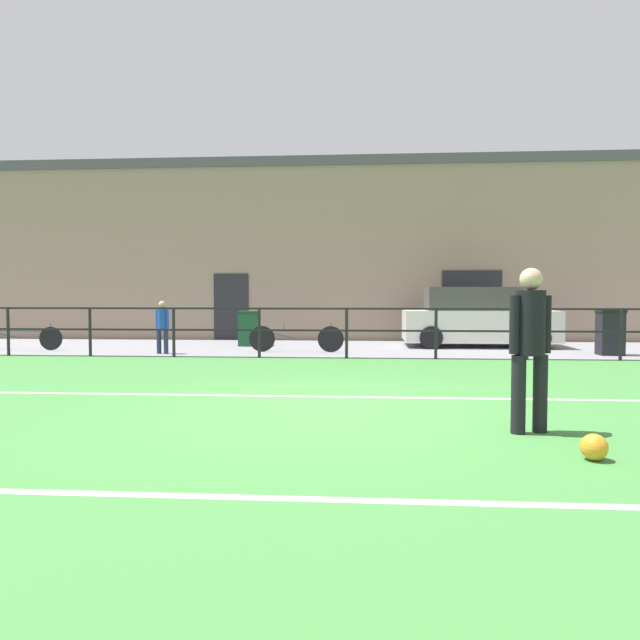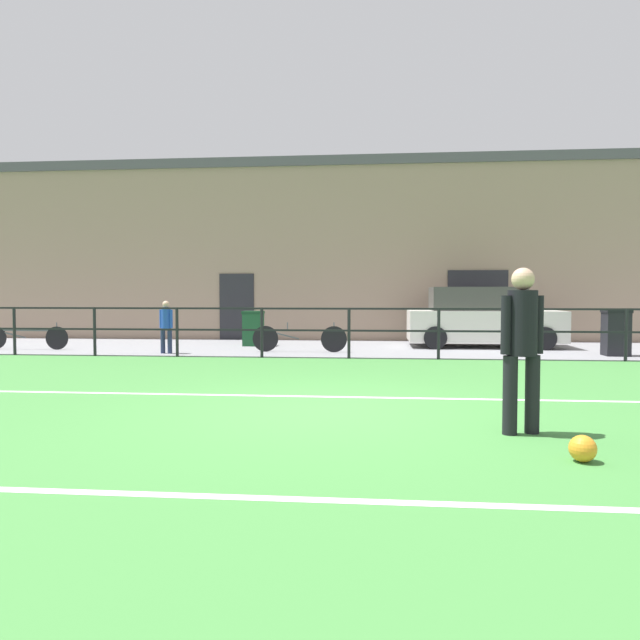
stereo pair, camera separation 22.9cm
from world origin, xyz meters
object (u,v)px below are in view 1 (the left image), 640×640
player_goalkeeper (530,340)px  trash_bin_0 (249,328)px  soccer_ball_match (594,447)px  spectator_child (162,324)px  bicycle_parked_0 (19,338)px  parked_car_red (476,319)px  trash_bin_1 (610,332)px  bicycle_parked_1 (296,338)px

player_goalkeeper → trash_bin_0: (-4.90, 9.85, -0.47)m
soccer_ball_match → trash_bin_0: 12.04m
spectator_child → bicycle_parked_0: size_ratio=0.56×
soccer_ball_match → parked_car_red: parked_car_red is taller
spectator_child → parked_car_red: (7.93, 2.58, 0.05)m
bicycle_parked_0 → trash_bin_0: (5.68, 1.60, 0.17)m
trash_bin_1 → player_goalkeeper: bearing=-116.8°
player_goalkeeper → trash_bin_1: (4.07, 8.04, -0.41)m
bicycle_parked_1 → trash_bin_0: size_ratio=2.44×
spectator_child → trash_bin_0: size_ratio=1.31×
parked_car_red → trash_bin_1: (2.71, -2.11, -0.22)m
spectator_child → player_goalkeeper: bearing=141.7°
parked_car_red → trash_bin_0: size_ratio=4.19×
parked_car_red → bicycle_parked_1: size_ratio=1.72×
trash_bin_0 → bicycle_parked_0: bearing=-164.2°
bicycle_parked_0 → trash_bin_0: 5.91m
soccer_ball_match → trash_bin_1: bearing=67.3°
trash_bin_0 → bicycle_parked_1: bearing=-47.0°
bicycle_parked_0 → parked_car_red: bearing=9.1°
soccer_ball_match → spectator_child: spectator_child is taller
bicycle_parked_0 → spectator_child: bearing=-9.5°
trash_bin_1 → trash_bin_0: bearing=168.6°
spectator_child → bicycle_parked_1: size_ratio=0.54×
trash_bin_1 → spectator_child: bearing=-177.5°
bicycle_parked_0 → trash_bin_0: trash_bin_0 is taller
soccer_ball_match → bicycle_parked_1: (-3.69, 9.25, 0.24)m
trash_bin_0 → trash_bin_1: size_ratio=0.89×
soccer_ball_match → spectator_child: (-6.85, 8.58, 0.63)m
player_goalkeeper → bicycle_parked_1: (-3.41, 8.25, -0.62)m
player_goalkeeper → trash_bin_1: player_goalkeeper is taller
trash_bin_0 → parked_car_red: bearing=2.8°
soccer_ball_match → bicycle_parked_0: bicycle_parked_0 is taller
player_goalkeeper → parked_car_red: bearing=-115.4°
soccer_ball_match → bicycle_parked_1: 9.97m
bicycle_parked_0 → trash_bin_1: (14.65, -0.20, 0.23)m
bicycle_parked_1 → trash_bin_0: 2.20m
bicycle_parked_0 → bicycle_parked_1: (7.18, 0.00, 0.02)m
spectator_child → trash_bin_1: spectator_child is taller
player_goalkeeper → parked_car_red: player_goalkeeper is taller
player_goalkeeper → trash_bin_1: bearing=-134.6°
soccer_ball_match → spectator_child: 11.00m
bicycle_parked_1 → parked_car_red: bearing=21.8°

